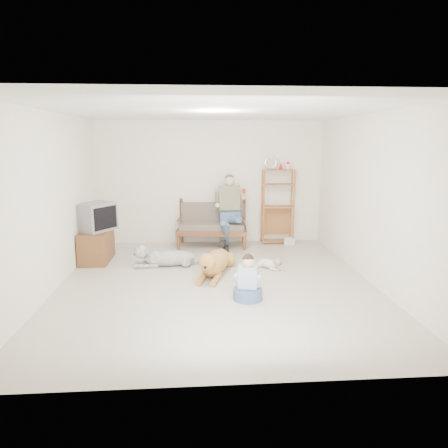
{
  "coord_description": "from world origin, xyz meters",
  "views": [
    {
      "loc": [
        -0.31,
        -6.12,
        2.26
      ],
      "look_at": [
        0.19,
        1.0,
        0.77
      ],
      "focal_mm": 32.0,
      "sensor_mm": 36.0,
      "label": 1
    }
  ],
  "objects": [
    {
      "name": "book_stack",
      "position": [
        1.76,
        2.39,
        0.07
      ],
      "size": [
        0.26,
        0.21,
        0.15
      ],
      "primitive_type": "cube",
      "rotation": [
        0.0,
        0.0,
        -0.18
      ],
      "color": "white",
      "rests_on": "ground"
    },
    {
      "name": "wall_right",
      "position": [
        2.5,
        0.0,
        1.35
      ],
      "size": [
        0.0,
        5.5,
        5.5
      ],
      "primitive_type": "plane",
      "rotation": [
        1.57,
        0.0,
        -1.57
      ],
      "color": "silver",
      "rests_on": "ground"
    },
    {
      "name": "wall_back",
      "position": [
        0.0,
        2.75,
        1.35
      ],
      "size": [
        5.0,
        0.0,
        5.0
      ],
      "primitive_type": "plane",
      "rotation": [
        1.57,
        0.0,
        0.0
      ],
      "color": "silver",
      "rests_on": "ground"
    },
    {
      "name": "wall_outlet",
      "position": [
        -1.25,
        2.73,
        0.3
      ],
      "size": [
        0.12,
        0.02,
        0.08
      ],
      "primitive_type": "cube",
      "color": "white",
      "rests_on": "ground"
    },
    {
      "name": "etagere",
      "position": [
        1.5,
        2.55,
        0.85
      ],
      "size": [
        0.73,
        0.32,
        1.94
      ],
      "color": "#9E6231",
      "rests_on": "ground"
    },
    {
      "name": "loveseat",
      "position": [
        0.02,
        2.41,
        0.49
      ],
      "size": [
        1.56,
        0.84,
        0.95
      ],
      "rotation": [
        0.0,
        0.0,
        -0.09
      ],
      "color": "brown",
      "rests_on": "ground"
    },
    {
      "name": "ceiling",
      "position": [
        0.0,
        0.0,
        2.7
      ],
      "size": [
        5.5,
        5.5,
        0.0
      ],
      "primitive_type": "plane",
      "rotation": [
        3.14,
        0.0,
        0.0
      ],
      "color": "white",
      "rests_on": "ground"
    },
    {
      "name": "crt_tv",
      "position": [
        -2.19,
        1.41,
        0.86
      ],
      "size": [
        0.77,
        0.8,
        0.52
      ],
      "rotation": [
        0.0,
        0.0,
        -0.61
      ],
      "color": "slate",
      "rests_on": "tv_stand"
    },
    {
      "name": "wall_left",
      "position": [
        -2.5,
        0.0,
        1.35
      ],
      "size": [
        0.0,
        5.5,
        5.5
      ],
      "primitive_type": "plane",
      "rotation": [
        1.57,
        0.0,
        1.57
      ],
      "color": "silver",
      "rests_on": "ground"
    },
    {
      "name": "child",
      "position": [
        0.42,
        -0.67,
        0.24
      ],
      "size": [
        0.43,
        0.43,
        0.68
      ],
      "rotation": [
        0.0,
        0.0,
        -0.24
      ],
      "color": "#495D85",
      "rests_on": "ground"
    },
    {
      "name": "golden_retriever",
      "position": [
        -0.01,
        0.48,
        0.2
      ],
      "size": [
        0.71,
        1.62,
        0.5
      ],
      "rotation": [
        0.0,
        0.0,
        -0.29
      ],
      "color": "#B07C3D",
      "rests_on": "ground"
    },
    {
      "name": "terrier",
      "position": [
        1.02,
        0.7,
        0.1
      ],
      "size": [
        0.46,
        0.49,
        0.23
      ],
      "rotation": [
        0.0,
        0.0,
        0.72
      ],
      "color": "silver",
      "rests_on": "ground"
    },
    {
      "name": "man",
      "position": [
        0.38,
        2.2,
        0.72
      ],
      "size": [
        0.59,
        0.85,
        1.37
      ],
      "color": "#495D85",
      "rests_on": "loveseat"
    },
    {
      "name": "shaggy_dog",
      "position": [
        -0.93,
        0.99,
        0.16
      ],
      "size": [
        1.38,
        0.38,
        0.41
      ],
      "rotation": [
        0.0,
        0.0,
        -1.5
      ],
      "color": "white",
      "rests_on": "ground"
    },
    {
      "name": "wall_front",
      "position": [
        0.0,
        -2.75,
        1.35
      ],
      "size": [
        5.0,
        0.0,
        5.0
      ],
      "primitive_type": "plane",
      "rotation": [
        -1.57,
        0.0,
        0.0
      ],
      "color": "silver",
      "rests_on": "ground"
    },
    {
      "name": "floor",
      "position": [
        0.0,
        0.0,
        0.0
      ],
      "size": [
        5.5,
        5.5,
        0.0
      ],
      "primitive_type": "plane",
      "color": "silver",
      "rests_on": "ground"
    },
    {
      "name": "tv_stand",
      "position": [
        -2.23,
        1.41,
        0.3
      ],
      "size": [
        0.51,
        0.91,
        0.6
      ],
      "rotation": [
        0.0,
        0.0,
        -0.01
      ],
      "color": "brown",
      "rests_on": "ground"
    }
  ]
}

